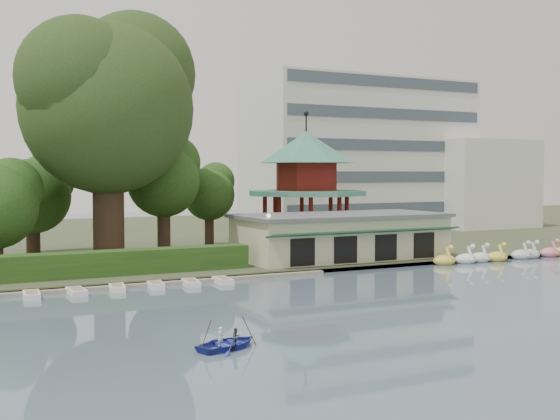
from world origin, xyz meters
TOP-DOWN VIEW (x-y plane):
  - ground_plane at (0.00, 0.00)m, footprint 220.00×220.00m
  - shore at (0.00, 52.00)m, footprint 220.00×70.00m
  - embankment at (0.00, 17.30)m, footprint 220.00×0.60m
  - dock at (-12.00, 17.20)m, footprint 34.00×1.60m
  - boathouse at (10.00, 21.97)m, footprint 18.60×9.39m
  - pavilion at (12.00, 32.00)m, footprint 12.40×12.40m
  - office_building at (32.67, 49.00)m, footprint 38.00×18.00m
  - hedge at (-15.00, 20.50)m, footprint 30.00×2.00m
  - lamp_post at (1.50, 19.00)m, footprint 0.36×0.36m
  - big_tree at (-8.81, 28.23)m, footprint 15.69×14.62m
  - small_trees at (-14.57, 31.21)m, footprint 39.16×16.79m
  - swan_boats at (26.56, 16.61)m, footprint 22.04×2.16m
  - moored_rowboats at (-15.27, 15.85)m, footprint 24.38×2.75m
  - rowboat_with_passengers at (-10.53, -1.77)m, footprint 5.19×4.42m

SIDE VIEW (x-z plane):
  - ground_plane at x=0.00m, z-range 0.00..0.00m
  - dock at x=-12.00m, z-range 0.00..0.24m
  - embankment at x=0.00m, z-range 0.00..0.30m
  - moored_rowboats at x=-15.27m, z-range 0.00..0.36m
  - shore at x=0.00m, z-range 0.00..0.40m
  - swan_boats at x=26.56m, z-range -0.56..1.35m
  - rowboat_with_passengers at x=-10.53m, z-range -0.55..1.46m
  - hedge at x=-15.00m, z-range 0.40..2.20m
  - boathouse at x=10.00m, z-range 0.42..4.32m
  - lamp_post at x=1.50m, z-range 1.20..5.48m
  - small_trees at x=-14.57m, z-range 0.78..11.79m
  - pavilion at x=12.00m, z-range 0.73..14.23m
  - office_building at x=32.67m, z-range -0.27..19.73m
  - big_tree at x=-8.81m, z-range 3.56..25.06m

